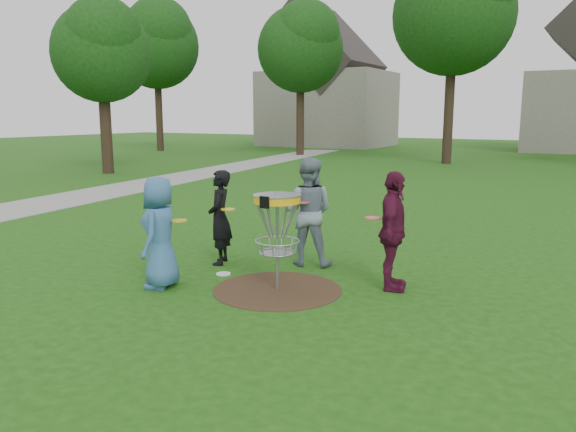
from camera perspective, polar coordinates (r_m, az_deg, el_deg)
The scene contains 11 objects.
ground at distance 7.88m, azimuth -1.08°, elevation -7.52°, with size 100.00×100.00×0.00m, color #19470F.
dirt_patch at distance 7.88m, azimuth -1.08°, elevation -7.49°, with size 1.80×1.80×0.01m, color #47331E.
concrete_path at distance 20.14m, azimuth -14.16°, elevation 3.17°, with size 2.20×40.00×0.02m, color #9E9E99.
player_blue at distance 8.03m, azimuth -12.87°, elevation -1.66°, with size 0.77×0.50×1.57m, color #366595.
player_black at distance 9.12m, azimuth -6.94°, elevation -0.15°, with size 0.56×0.37×1.53m, color black.
player_grey at distance 8.99m, azimuth 2.02°, elevation 0.43°, with size 0.84×0.66×1.74m, color gray.
player_maroon at distance 7.83m, azimuth 10.60°, elevation -1.54°, with size 0.97×0.40×1.66m, color #51122C.
disc_on_grass at distance 8.67m, azimuth -6.59°, elevation -5.85°, with size 0.22×0.22×0.02m, color white.
disc_golf_basket at distance 7.63m, azimuth -1.11°, elevation -0.21°, with size 0.66×0.67×1.38m.
held_discs at distance 8.23m, azimuth -1.86°, elevation 0.40°, with size 2.62×1.91×0.14m.
tree_row at distance 27.60m, azimuth 23.27°, elevation 17.43°, with size 51.20×17.42×9.90m.
Camera 1 is at (3.82, -6.46, 2.42)m, focal length 35.00 mm.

